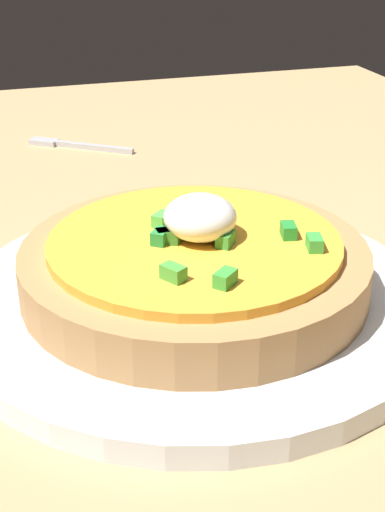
% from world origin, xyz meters
% --- Properties ---
extents(dining_table, '(1.20, 0.66, 0.02)m').
position_xyz_m(dining_table, '(0.00, 0.00, 0.01)').
color(dining_table, tan).
rests_on(dining_table, ground).
extents(plate, '(0.28, 0.28, 0.01)m').
position_xyz_m(plate, '(-0.00, -0.11, 0.03)').
color(plate, white).
rests_on(plate, dining_table).
extents(pizza, '(0.21, 0.21, 0.06)m').
position_xyz_m(pizza, '(-0.00, -0.11, 0.06)').
color(pizza, '#B1804D').
rests_on(pizza, plate).
extents(fork, '(0.07, 0.10, 0.00)m').
position_xyz_m(fork, '(-0.34, -0.13, 0.03)').
color(fork, '#B7B7BC').
rests_on(fork, dining_table).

